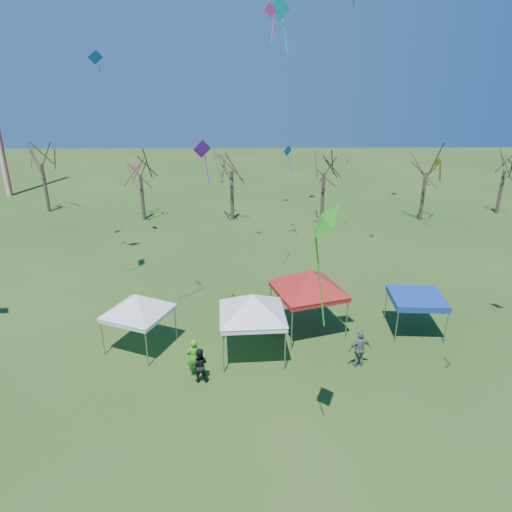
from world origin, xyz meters
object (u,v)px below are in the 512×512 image
at_px(tree_5, 508,155).
at_px(tent_blue, 417,299).
at_px(tree_3, 325,155).
at_px(tent_white_west, 137,298).
at_px(tree_2, 231,152).
at_px(tree_1, 139,158).
at_px(tent_white_mid, 252,299).
at_px(tree_4, 429,155).
at_px(tent_red, 309,274).
at_px(person_grey, 360,349).
at_px(tree_0, 38,146).
at_px(person_dark, 200,365).
at_px(person_green, 194,357).

xyz_separation_m(tree_5, tent_blue, (-15.79, -22.07, -3.81)).
bearing_deg(tree_3, tent_white_west, -119.82).
relative_size(tree_2, tree_5, 1.10).
height_order(tree_1, tent_white_mid, tree_1).
relative_size(tree_3, tree_4, 1.00).
relative_size(tree_3, tent_white_mid, 1.86).
bearing_deg(tree_3, tent_red, -100.73).
bearing_deg(tree_2, tree_1, 178.15).
height_order(tree_5, tent_white_mid, tree_5).
height_order(tree_5, tent_red, tree_5).
bearing_deg(tent_blue, person_grey, -138.94).
distance_m(tree_1, person_grey, 28.60).
height_order(tree_3, tree_4, tree_3).
bearing_deg(tent_red, tree_1, 122.50).
xyz_separation_m(tree_0, tree_3, (26.88, -3.34, -0.41)).
height_order(tree_3, person_dark, tree_3).
relative_size(tree_2, tree_3, 1.03).
distance_m(tree_4, tent_white_mid, 27.43).
bearing_deg(tent_blue, tree_0, 140.90).
xyz_separation_m(tent_red, person_green, (-5.58, -3.88, -2.34)).
distance_m(tent_white_west, person_grey, 10.85).
xyz_separation_m(tree_1, tree_4, (26.12, -0.65, 0.27)).
xyz_separation_m(tree_2, tent_white_mid, (1.70, -22.44, -3.26)).
xyz_separation_m(tree_2, tree_5, (26.09, 1.69, -0.56)).
distance_m(person_green, person_dark, 0.54).
bearing_deg(tree_5, tent_red, -134.44).
height_order(tree_4, person_grey, tree_4).
xyz_separation_m(tent_white_west, person_green, (2.92, -2.34, -1.81)).
bearing_deg(person_green, tree_3, -134.10).
bearing_deg(tent_white_mid, tree_5, 44.69).
distance_m(tent_white_west, tent_red, 8.66).
distance_m(tree_2, tent_white_mid, 22.74).
height_order(tent_white_mid, person_grey, tent_white_mid).
xyz_separation_m(tree_5, person_green, (-27.03, -25.76, -4.81)).
height_order(tree_1, tent_red, tree_1).
bearing_deg(tent_white_west, tree_5, 38.02).
distance_m(tree_3, tent_white_west, 24.89).
relative_size(tree_4, person_green, 4.30).
bearing_deg(tree_4, tree_5, 13.85).
bearing_deg(tent_blue, tent_white_west, -174.58).
relative_size(tree_1, tent_red, 1.73).
distance_m(tree_3, tent_red, 20.41).
distance_m(tree_4, person_green, 30.60).
height_order(tree_2, tent_white_west, tree_2).
height_order(tent_white_mid, person_green, tent_white_mid).
relative_size(tree_0, tent_white_mid, 1.98).
relative_size(tree_2, tent_blue, 2.92).
bearing_deg(tree_4, tree_0, 174.66).
distance_m(tree_4, person_grey, 26.17).
xyz_separation_m(tent_white_mid, person_green, (-2.65, -1.64, -2.11)).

